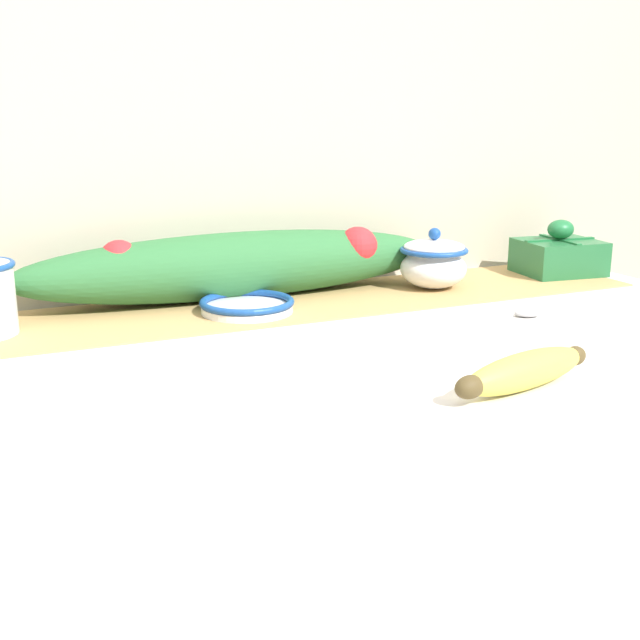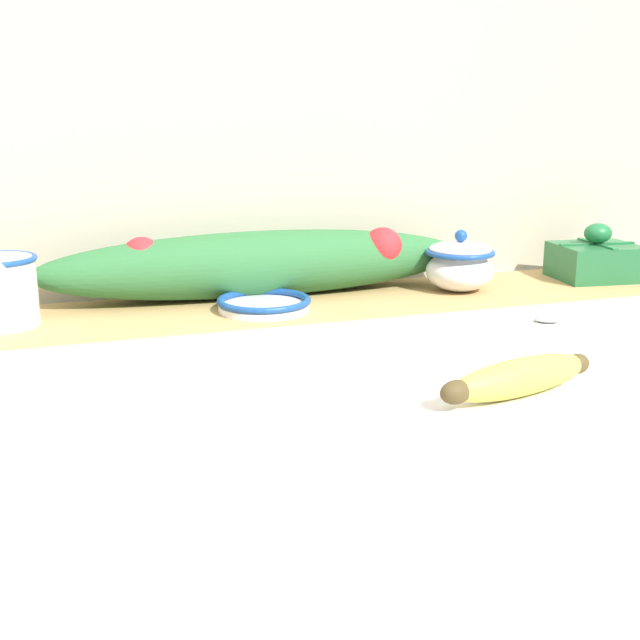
% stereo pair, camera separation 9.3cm
% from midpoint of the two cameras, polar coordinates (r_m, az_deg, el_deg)
% --- Properties ---
extents(back_wall, '(2.18, 0.04, 2.40)m').
position_cam_midpoint_polar(back_wall, '(1.30, -9.43, 14.76)').
color(back_wall, '#B7AD99').
rests_on(back_wall, ground_plane).
extents(table_runner, '(1.27, 0.23, 0.00)m').
position_cam_midpoint_polar(table_runner, '(1.20, -7.02, 0.87)').
color(table_runner, tan).
rests_on(table_runner, countertop).
extents(sugar_bowl, '(0.11, 0.11, 0.10)m').
position_cam_midpoint_polar(sugar_bowl, '(1.31, 6.09, 4.09)').
color(sugar_bowl, white).
rests_on(sugar_bowl, countertop).
extents(small_dish, '(0.14, 0.14, 0.02)m').
position_cam_midpoint_polar(small_dish, '(1.16, -7.49, 1.01)').
color(small_dish, white).
rests_on(small_dish, countertop).
extents(banana, '(0.20, 0.08, 0.04)m').
position_cam_midpoint_polar(banana, '(0.86, 11.36, -3.61)').
color(banana, '#DBCC4C').
rests_on(banana, countertop).
extents(spoon, '(0.16, 0.09, 0.01)m').
position_cam_midpoint_polar(spoon, '(1.16, 11.71, 0.42)').
color(spoon, '#B7B7BC').
rests_on(spoon, countertop).
extents(gift_box, '(0.15, 0.13, 0.10)m').
position_cam_midpoint_polar(gift_box, '(1.48, 14.92, 4.48)').
color(gift_box, '#236638').
rests_on(gift_box, countertop).
extents(poinsettia_garland, '(0.68, 0.11, 0.10)m').
position_cam_midpoint_polar(poinsettia_garland, '(1.25, -7.89, 3.92)').
color(poinsettia_garland, '#2D6B38').
rests_on(poinsettia_garland, countertop).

